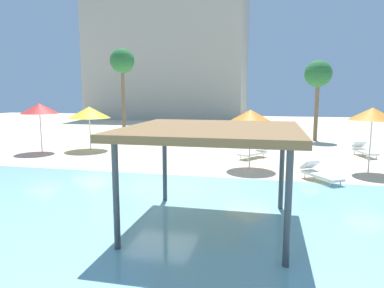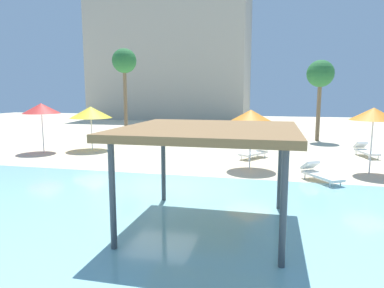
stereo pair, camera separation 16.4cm
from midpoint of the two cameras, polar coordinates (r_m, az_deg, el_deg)
name	(u,v)px [view 1 (the left image)]	position (r m, az deg, el deg)	size (l,w,h in m)	color
ground_plane	(161,185)	(13.23, -5.48, -6.72)	(80.00, 80.00, 0.00)	beige
lagoon_water	(92,243)	(8.67, -16.63, -15.29)	(44.00, 13.50, 0.04)	#8CC6CC
shade_pavilion	(212,133)	(8.67, 2.76, 1.78)	(4.29, 4.29, 2.61)	#42474C
beach_umbrella_red_1	(39,109)	(21.91, -23.98, 5.35)	(2.14, 2.14, 2.84)	silver
beach_umbrella_yellow_2	(89,112)	(21.79, -16.74, 5.00)	(2.49, 2.49, 2.62)	silver
beach_umbrella_orange_3	(373,114)	(16.58, 27.29, 4.42)	(1.93, 1.93, 2.83)	silver
beach_umbrella_orange_5	(250,116)	(15.84, 9.30, 4.52)	(2.15, 2.15, 2.70)	silver
lounge_chair_0	(254,152)	(18.75, 9.96, -1.26)	(1.54, 1.92, 0.74)	white
lounge_chair_1	(364,150)	(21.14, 26.16, -0.91)	(1.02, 1.98, 0.74)	white
lounge_chair_2	(319,173)	(14.48, 19.85, -4.52)	(1.52, 1.92, 0.74)	white
palm_tree_1	(122,63)	(28.24, -11.55, 12.89)	(1.90, 1.90, 6.85)	brown
palm_tree_3	(318,75)	(26.52, 19.85, 10.55)	(1.90, 1.90, 5.72)	brown
hotel_block_0	(170,55)	(48.78, -3.70, 14.46)	(20.29, 11.57, 17.11)	#B2A893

